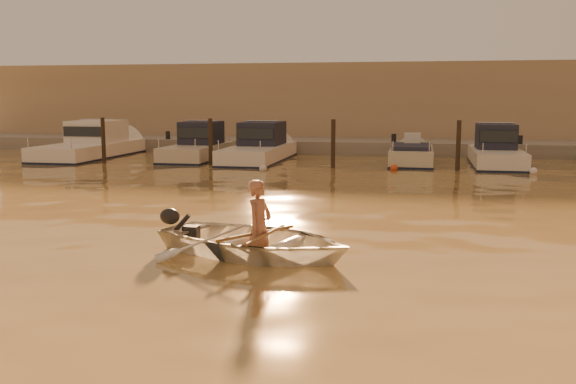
% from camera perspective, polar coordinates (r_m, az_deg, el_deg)
% --- Properties ---
extents(ground_plane, '(160.00, 160.00, 0.00)m').
position_cam_1_polar(ground_plane, '(13.21, -3.36, -4.33)').
color(ground_plane, olive).
rests_on(ground_plane, ground).
extents(dinghy, '(4.45, 3.73, 0.79)m').
position_cam_1_polar(dinghy, '(11.96, -2.96, -4.33)').
color(dinghy, silver).
rests_on(dinghy, ground_plane).
extents(person, '(0.58, 0.72, 1.72)m').
position_cam_1_polar(person, '(11.85, -2.55, -3.05)').
color(person, '#9A644D').
rests_on(person, dinghy).
extents(outboard_motor, '(0.98, 0.65, 0.70)m').
position_cam_1_polar(outboard_motor, '(12.80, -8.68, -3.55)').
color(outboard_motor, black).
rests_on(outboard_motor, dinghy).
extents(oar_port, '(0.25, 2.10, 0.13)m').
position_cam_1_polar(oar_port, '(11.81, -1.93, -3.78)').
color(oar_port, brown).
rests_on(oar_port, dinghy).
extents(oar_starboard, '(1.01, 1.90, 0.13)m').
position_cam_1_polar(oar_starboard, '(11.91, -2.76, -3.68)').
color(oar_starboard, brown).
rests_on(oar_starboard, dinghy).
extents(moored_boat_0, '(2.57, 8.05, 1.75)m').
position_cam_1_polar(moored_boat_0, '(32.58, -17.17, 4.07)').
color(moored_boat_0, white).
rests_on(moored_boat_0, ground_plane).
extents(moored_boat_1, '(2.07, 6.21, 1.75)m').
position_cam_1_polar(moored_boat_1, '(30.31, -8.03, 4.06)').
color(moored_boat_1, beige).
rests_on(moored_boat_1, ground_plane).
extents(moored_boat_2, '(2.22, 7.47, 1.75)m').
position_cam_1_polar(moored_boat_2, '(29.44, -2.62, 4.01)').
color(moored_boat_2, white).
rests_on(moored_boat_2, ground_plane).
extents(moored_boat_3, '(1.80, 5.31, 0.95)m').
position_cam_1_polar(moored_boat_3, '(28.56, 10.92, 2.92)').
color(moored_boat_3, beige).
rests_on(moored_boat_3, ground_plane).
extents(moored_boat_4, '(1.99, 6.22, 1.75)m').
position_cam_1_polar(moored_boat_4, '(28.69, 18.05, 3.48)').
color(moored_boat_4, silver).
rests_on(moored_boat_4, ground_plane).
extents(piling_0, '(0.18, 0.18, 2.20)m').
position_cam_1_polar(piling_0, '(29.75, -16.09, 4.26)').
color(piling_0, '#2D2319').
rests_on(piling_0, ground_plane).
extents(piling_1, '(0.18, 0.18, 2.20)m').
position_cam_1_polar(piling_1, '(27.77, -6.90, 4.25)').
color(piling_1, '#2D2319').
rests_on(piling_1, ground_plane).
extents(piling_2, '(0.18, 0.18, 2.20)m').
position_cam_1_polar(piling_2, '(26.55, 4.03, 4.10)').
color(piling_2, '#2D2319').
rests_on(piling_2, ground_plane).
extents(piling_3, '(0.18, 0.18, 2.20)m').
position_cam_1_polar(piling_3, '(26.34, 14.89, 3.80)').
color(piling_3, '#2D2319').
rests_on(piling_3, ground_plane).
extents(fender_a, '(0.30, 0.30, 0.30)m').
position_cam_1_polar(fender_a, '(30.41, -19.91, 2.66)').
color(fender_a, white).
rests_on(fender_a, ground_plane).
extents(fender_b, '(0.30, 0.30, 0.30)m').
position_cam_1_polar(fender_b, '(28.33, -9.63, 2.65)').
color(fender_b, orange).
rests_on(fender_b, ground_plane).
extents(fender_c, '(0.30, 0.30, 0.30)m').
position_cam_1_polar(fender_c, '(25.38, -2.24, 2.10)').
color(fender_c, silver).
rests_on(fender_c, ground_plane).
extents(fender_d, '(0.30, 0.30, 0.30)m').
position_cam_1_polar(fender_d, '(25.89, 9.39, 2.12)').
color(fender_d, '#C94117').
rests_on(fender_d, ground_plane).
extents(fender_e, '(0.30, 0.30, 0.30)m').
position_cam_1_polar(fender_e, '(26.16, 20.98, 1.73)').
color(fender_e, silver).
rests_on(fender_e, ground_plane).
extents(quay, '(52.00, 4.00, 1.00)m').
position_cam_1_polar(quay, '(34.21, 6.11, 3.80)').
color(quay, gray).
rests_on(quay, ground_plane).
extents(waterfront_building, '(46.00, 7.00, 4.80)m').
position_cam_1_polar(waterfront_building, '(39.57, 6.98, 7.68)').
color(waterfront_building, '#9E8466').
rests_on(waterfront_building, quay).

